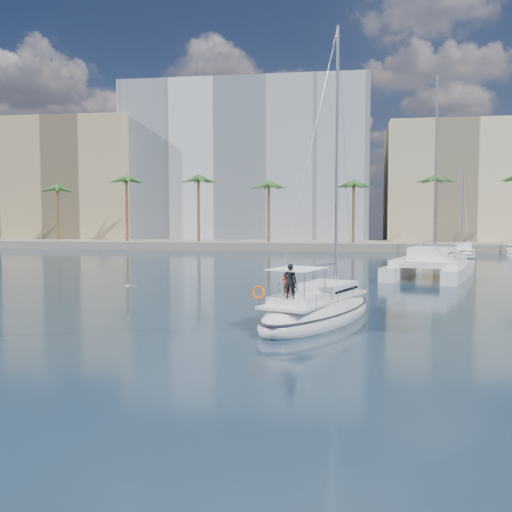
# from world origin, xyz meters

# --- Properties ---
(ground) EXTENTS (160.00, 160.00, 0.00)m
(ground) POSITION_xyz_m (0.00, 0.00, 0.00)
(ground) COLOR black
(ground) RESTS_ON ground
(quay) EXTENTS (120.00, 14.00, 1.20)m
(quay) POSITION_xyz_m (0.00, 61.00, 0.60)
(quay) COLOR gray
(quay) RESTS_ON ground
(building_modern) EXTENTS (42.00, 16.00, 28.00)m
(building_modern) POSITION_xyz_m (-12.00, 73.00, 14.00)
(building_modern) COLOR silver
(building_modern) RESTS_ON ground
(building_tan_left) EXTENTS (22.00, 14.00, 22.00)m
(building_tan_left) POSITION_xyz_m (-42.00, 69.00, 11.00)
(building_tan_left) COLOR tan
(building_tan_left) RESTS_ON ground
(building_beige) EXTENTS (20.00, 14.00, 20.00)m
(building_beige) POSITION_xyz_m (22.00, 70.00, 10.00)
(building_beige) COLOR beige
(building_beige) RESTS_ON ground
(palm_left) EXTENTS (3.60, 3.60, 12.30)m
(palm_left) POSITION_xyz_m (-34.00, 57.00, 10.28)
(palm_left) COLOR brown
(palm_left) RESTS_ON ground
(palm_centre) EXTENTS (3.60, 3.60, 12.30)m
(palm_centre) POSITION_xyz_m (0.00, 57.00, 10.28)
(palm_centre) COLOR brown
(palm_centre) RESTS_ON ground
(main_sloop) EXTENTS (6.87, 10.76, 15.27)m
(main_sloop) POSITION_xyz_m (3.92, -0.27, 0.49)
(main_sloop) COLOR silver
(main_sloop) RESTS_ON ground
(catamaran) EXTENTS (8.99, 12.72, 16.84)m
(catamaran) POSITION_xyz_m (12.16, 20.92, 1.13)
(catamaran) COLOR silver
(catamaran) RESTS_ON ground
(seagull) EXTENTS (1.05, 0.45, 0.19)m
(seagull) POSITION_xyz_m (-7.54, 4.49, 0.92)
(seagull) COLOR silver
(seagull) RESTS_ON ground
(moored_yacht_a) EXTENTS (3.37, 9.52, 11.90)m
(moored_yacht_a) POSITION_xyz_m (20.00, 47.00, 0.00)
(moored_yacht_a) COLOR silver
(moored_yacht_a) RESTS_ON ground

